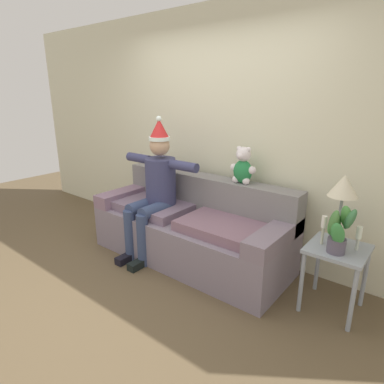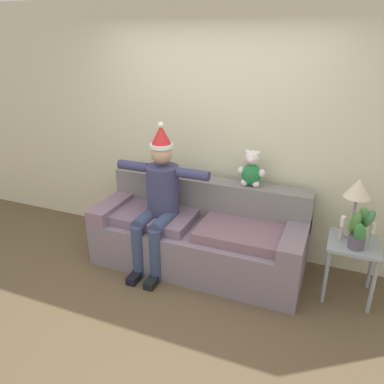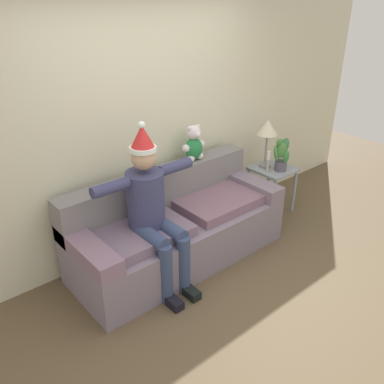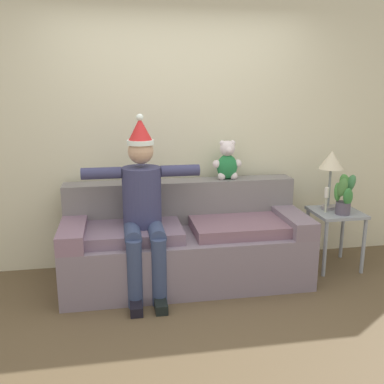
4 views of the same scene
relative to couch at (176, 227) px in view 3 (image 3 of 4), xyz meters
name	(u,v)px [view 3 (image 3 of 4)]	position (x,y,z in m)	size (l,w,h in m)	color
ground_plane	(250,308)	(0.00, -1.04, -0.35)	(10.00, 10.00, 0.00)	brown
back_wall	(142,121)	(0.00, 0.51, 1.00)	(7.00, 0.10, 2.70)	beige
couch	(176,227)	(0.00, 0.00, 0.00)	(2.21, 0.87, 0.89)	gray
person_seated	(152,207)	(-0.39, -0.17, 0.44)	(1.02, 0.77, 1.56)	#373960
teddy_bear	(194,144)	(0.46, 0.26, 0.71)	(0.29, 0.17, 0.38)	#247E42
side_table	(272,176)	(1.52, 0.02, 0.12)	(0.46, 0.47, 0.58)	#919BA7
table_lamp	(268,130)	(1.47, 0.12, 0.69)	(0.24, 0.24, 0.59)	gray
potted_plant	(281,155)	(1.53, -0.07, 0.42)	(0.25, 0.24, 0.39)	#564F60
candle_tall	(268,159)	(1.39, 0.00, 0.39)	(0.04, 0.04, 0.25)	beige
candle_short	(278,154)	(1.64, 0.06, 0.36)	(0.04, 0.04, 0.20)	beige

